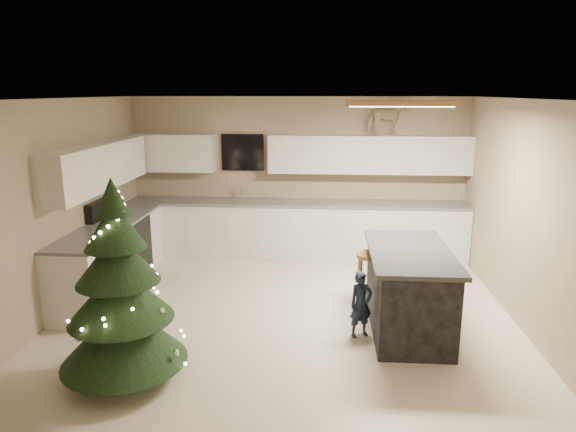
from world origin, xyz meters
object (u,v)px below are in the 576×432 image
object	(u,v)px
bar_stool	(371,267)
rocking_horse	(387,118)
christmas_tree	(120,300)
toddler	(361,304)
island	(408,290)

from	to	relation	value
bar_stool	rocking_horse	world-z (taller)	rocking_horse
christmas_tree	toddler	distance (m)	2.56
christmas_tree	rocking_horse	xyz separation A→B (m)	(2.83, 3.92, 1.47)
island	toddler	size ratio (longest dim) A/B	2.25
bar_stool	christmas_tree	xyz separation A→B (m)	(-2.47, -1.87, 0.27)
christmas_tree	toddler	size ratio (longest dim) A/B	2.58
island	christmas_tree	distance (m)	3.13
toddler	island	bearing A→B (deg)	-3.59
bar_stool	christmas_tree	size ratio (longest dim) A/B	0.36
christmas_tree	island	bearing A→B (deg)	23.76
toddler	rocking_horse	distance (m)	3.50
toddler	rocking_horse	world-z (taller)	rocking_horse
island	rocking_horse	world-z (taller)	rocking_horse
island	toddler	distance (m)	0.60
toddler	christmas_tree	bearing A→B (deg)	178.28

